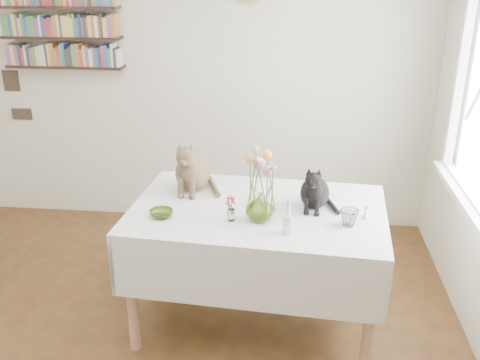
# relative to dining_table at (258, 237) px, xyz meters

# --- Properties ---
(room) EXTENTS (4.08, 4.58, 2.58)m
(room) POSITION_rel_dining_table_xyz_m (-0.65, -0.75, 0.63)
(room) COLOR brown
(room) RESTS_ON ground
(dining_table) EXTENTS (1.61, 1.11, 0.83)m
(dining_table) POSITION_rel_dining_table_xyz_m (0.00, 0.00, 0.00)
(dining_table) COLOR white
(dining_table) RESTS_ON room
(tabby_cat) EXTENTS (0.28, 0.34, 0.37)m
(tabby_cat) POSITION_rel_dining_table_xyz_m (-0.45, 0.25, 0.39)
(tabby_cat) COLOR brown
(tabby_cat) RESTS_ON dining_table
(black_cat) EXTENTS (0.23, 0.28, 0.29)m
(black_cat) POSITION_rel_dining_table_xyz_m (0.34, 0.06, 0.35)
(black_cat) COLOR black
(black_cat) RESTS_ON dining_table
(flower_vase) EXTENTS (0.21, 0.21, 0.17)m
(flower_vase) POSITION_rel_dining_table_xyz_m (0.02, -0.16, 0.29)
(flower_vase) COLOR #97AF41
(flower_vase) RESTS_ON dining_table
(green_bowl) EXTENTS (0.17, 0.17, 0.04)m
(green_bowl) POSITION_rel_dining_table_xyz_m (-0.56, -0.18, 0.23)
(green_bowl) COLOR #97AF41
(green_bowl) RESTS_ON dining_table
(drinking_glass) EXTENTS (0.13, 0.13, 0.10)m
(drinking_glass) POSITION_rel_dining_table_xyz_m (0.53, -0.18, 0.25)
(drinking_glass) COLOR white
(drinking_glass) RESTS_ON dining_table
(candlestick) EXTENTS (0.06, 0.06, 0.20)m
(candlestick) POSITION_rel_dining_table_xyz_m (0.19, -0.31, 0.27)
(candlestick) COLOR white
(candlestick) RESTS_ON dining_table
(berry_jar) EXTENTS (0.04, 0.04, 0.17)m
(berry_jar) POSITION_rel_dining_table_xyz_m (-0.14, -0.18, 0.28)
(berry_jar) COLOR white
(berry_jar) RESTS_ON dining_table
(porcelain_figurine) EXTENTS (0.05, 0.05, 0.09)m
(porcelain_figurine) POSITION_rel_dining_table_xyz_m (0.64, -0.08, 0.24)
(porcelain_figurine) COLOR white
(porcelain_figurine) RESTS_ON dining_table
(flower_bouquet) EXTENTS (0.17, 0.13, 0.39)m
(flower_bouquet) POSITION_rel_dining_table_xyz_m (0.02, -0.15, 0.54)
(flower_bouquet) COLOR #4C7233
(flower_bouquet) RESTS_ON flower_vase
(bookshelf_unit) EXTENTS (1.00, 0.16, 0.91)m
(bookshelf_unit) POSITION_rel_dining_table_xyz_m (-1.75, 1.41, 1.22)
(bookshelf_unit) COLOR black
(bookshelf_unit) RESTS_ON room
(wall_art_plaques) EXTENTS (0.21, 0.02, 0.44)m
(wall_art_plaques) POSITION_rel_dining_table_xyz_m (-2.28, 1.48, 0.50)
(wall_art_plaques) COLOR #38281E
(wall_art_plaques) RESTS_ON room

